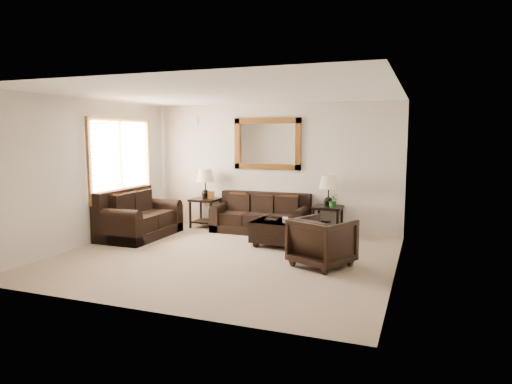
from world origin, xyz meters
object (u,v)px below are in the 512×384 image
at_px(sofa, 261,218).
at_px(coffee_table, 289,231).
at_px(end_table_right, 328,197).
at_px(armchair, 322,240).
at_px(end_table_left, 205,189).
at_px(loveseat, 137,219).

height_order(sofa, coffee_table, sofa).
relative_size(end_table_right, armchair, 1.47).
bearing_deg(coffee_table, sofa, 135.18).
relative_size(end_table_left, end_table_right, 1.04).
height_order(coffee_table, armchair, armchair).
distance_m(end_table_left, coffee_table, 2.59).
bearing_deg(loveseat, coffee_table, -85.23).
height_order(sofa, end_table_left, end_table_left).
bearing_deg(end_table_left, sofa, -2.63).
bearing_deg(coffee_table, end_table_left, 157.61).
height_order(loveseat, armchair, loveseat).
bearing_deg(end_table_right, coffee_table, -112.94).
relative_size(end_table_left, coffee_table, 0.92).
xyz_separation_m(end_table_left, armchair, (3.10, -2.12, -0.42)).
xyz_separation_m(end_table_left, end_table_right, (2.74, 0.01, -0.03)).
relative_size(sofa, coffee_table, 1.42).
relative_size(loveseat, armchair, 2.02).
distance_m(sofa, armchair, 2.71).
bearing_deg(armchair, sofa, -24.06).
bearing_deg(coffee_table, armchair, -46.91).
bearing_deg(armchair, loveseat, 14.69).
height_order(end_table_right, coffee_table, end_table_right).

